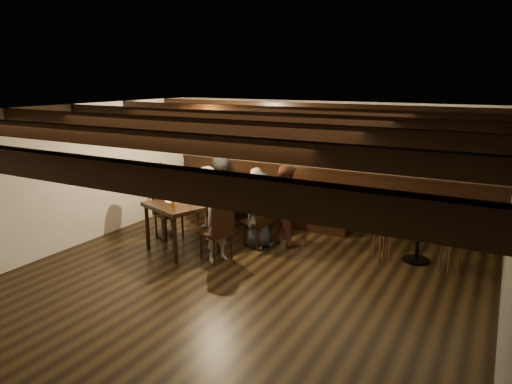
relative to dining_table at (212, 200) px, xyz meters
The scene contains 27 objects.
room 1.19m from the dining_table, 27.90° to the left, with size 7.00×7.00×7.00m.
dining_table is the anchor object (origin of this frame).
chair_left_near 0.98m from the dining_table, 129.11° to the left, with size 0.51×0.51×0.89m.
chair_left_far 0.97m from the dining_table, 166.81° to the right, with size 0.54×0.54×0.93m.
chair_right_near 0.97m from the dining_table, 13.19° to the left, with size 0.54×0.54×0.93m.
chair_right_far 0.97m from the dining_table, 50.86° to the right, with size 0.53×0.53×0.92m.
person_bench_left 1.27m from the dining_table, 116.16° to the left, with size 0.68×0.44×1.38m, color #232325.
person_bench_centre 1.06m from the dining_table, 71.16° to the left, with size 0.44×0.29×1.20m, color gray.
person_bench_right 1.27m from the dining_table, 26.16° to the left, with size 0.68×0.53×1.39m, color #5B2E1F.
person_left_near 0.89m from the dining_table, 130.20° to the left, with size 0.76×0.44×1.18m, color #9E9186.
person_left_far 0.88m from the dining_table, 167.87° to the right, with size 0.82×0.34×1.39m, color gray.
person_right_near 0.88m from the dining_table, 12.13° to the left, with size 0.64×0.42×1.31m, color #262628.
person_right_far 0.88m from the dining_table, 49.80° to the right, with size 0.45×0.30×1.24m, color gray.
pint_a 0.77m from the dining_table, 92.97° to the left, with size 0.07×0.07×0.14m, color #BF7219.
pint_b 0.71m from the dining_table, 50.13° to the left, with size 0.07×0.07×0.14m, color #BF7219.
pint_c 0.34m from the dining_table, 142.73° to the left, with size 0.07×0.07×0.14m, color #BF7219.
pint_d 0.39m from the dining_table, 14.85° to the left, with size 0.07×0.07×0.14m, color silver.
pint_e 0.52m from the dining_table, 134.89° to the right, with size 0.07×0.07×0.14m, color #BF7219.
pint_f 0.60m from the dining_table, 88.85° to the right, with size 0.07×0.07×0.14m, color silver.
pint_g 0.81m from the dining_table, 105.26° to the right, with size 0.07×0.07×0.14m, color #BF7219.
plate_near 0.72m from the dining_table, 120.93° to the right, with size 0.24×0.24×0.01m, color white.
plate_far 0.36m from the dining_table, 77.87° to the right, with size 0.24×0.24×0.01m, color white.
condiment_caddy 0.14m from the dining_table, 108.84° to the right, with size 0.15×0.10×0.12m, color black.
candle 0.34m from the dining_table, 49.36° to the left, with size 0.05×0.05×0.05m, color beige.
high_top_table 3.42m from the dining_table, 13.69° to the left, with size 0.55×0.55×0.98m.
bar_stool_left 2.91m from the dining_table, 12.10° to the left, with size 0.35×0.36×0.99m.
bar_stool_right 3.90m from the dining_table, ahead, with size 0.33×0.35×0.99m.
Camera 1 is at (3.07, -4.62, 2.81)m, focal length 32.00 mm.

